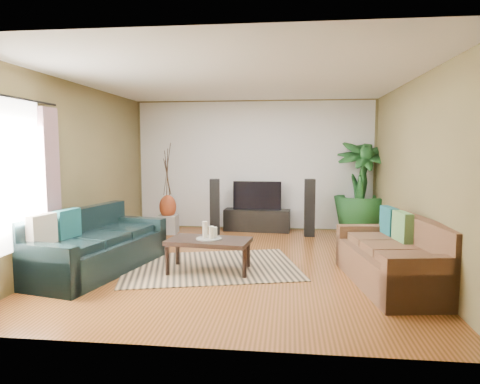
# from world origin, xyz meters

# --- Properties ---
(floor) EXTENTS (5.50, 5.50, 0.00)m
(floor) POSITION_xyz_m (0.00, 0.00, 0.00)
(floor) COLOR #9B5028
(floor) RESTS_ON ground
(ceiling) EXTENTS (5.50, 5.50, 0.00)m
(ceiling) POSITION_xyz_m (0.00, 0.00, 2.70)
(ceiling) COLOR white
(ceiling) RESTS_ON ground
(wall_back) EXTENTS (5.00, 0.00, 5.00)m
(wall_back) POSITION_xyz_m (0.00, 2.75, 1.35)
(wall_back) COLOR brown
(wall_back) RESTS_ON ground
(wall_front) EXTENTS (5.00, 0.00, 5.00)m
(wall_front) POSITION_xyz_m (0.00, -2.75, 1.35)
(wall_front) COLOR brown
(wall_front) RESTS_ON ground
(wall_left) EXTENTS (0.00, 5.50, 5.50)m
(wall_left) POSITION_xyz_m (-2.50, 0.00, 1.35)
(wall_left) COLOR brown
(wall_left) RESTS_ON ground
(wall_right) EXTENTS (0.00, 5.50, 5.50)m
(wall_right) POSITION_xyz_m (2.50, 0.00, 1.35)
(wall_right) COLOR brown
(wall_right) RESTS_ON ground
(backwall_panel) EXTENTS (4.90, 0.00, 4.90)m
(backwall_panel) POSITION_xyz_m (0.00, 2.74, 1.35)
(backwall_panel) COLOR white
(backwall_panel) RESTS_ON ground
(window_pane) EXTENTS (0.00, 1.80, 1.80)m
(window_pane) POSITION_xyz_m (-2.48, -1.60, 1.40)
(window_pane) COLOR white
(window_pane) RESTS_ON ground
(curtain_far) EXTENTS (0.08, 0.35, 2.20)m
(curtain_far) POSITION_xyz_m (-2.43, -0.85, 1.15)
(curtain_far) COLOR gray
(curtain_far) RESTS_ON ground
(curtain_rod) EXTENTS (0.03, 1.90, 0.03)m
(curtain_rod) POSITION_xyz_m (-2.43, -1.60, 2.30)
(curtain_rod) COLOR black
(curtain_rod) RESTS_ON ground
(sofa_left) EXTENTS (1.40, 2.36, 0.85)m
(sofa_left) POSITION_xyz_m (-1.91, -0.62, 0.42)
(sofa_left) COLOR black
(sofa_left) RESTS_ON floor
(sofa_right) EXTENTS (1.17, 2.07, 0.85)m
(sofa_right) POSITION_xyz_m (2.03, -0.80, 0.42)
(sofa_right) COLOR brown
(sofa_right) RESTS_ON floor
(area_rug) EXTENTS (2.83, 2.32, 0.01)m
(area_rug) POSITION_xyz_m (-0.38, -0.26, 0.01)
(area_rug) COLOR tan
(area_rug) RESTS_ON floor
(coffee_table) EXTENTS (1.19, 0.75, 0.46)m
(coffee_table) POSITION_xyz_m (-0.36, -0.48, 0.23)
(coffee_table) COLOR black
(coffee_table) RESTS_ON floor
(candle_tray) EXTENTS (0.35, 0.35, 0.02)m
(candle_tray) POSITION_xyz_m (-0.36, -0.48, 0.47)
(candle_tray) COLOR gray
(candle_tray) RESTS_ON coffee_table
(candle_tall) EXTENTS (0.07, 0.07, 0.22)m
(candle_tall) POSITION_xyz_m (-0.42, -0.45, 0.59)
(candle_tall) COLOR beige
(candle_tall) RESTS_ON candle_tray
(candle_mid) EXTENTS (0.07, 0.07, 0.17)m
(candle_mid) POSITION_xyz_m (-0.32, -0.52, 0.56)
(candle_mid) COLOR beige
(candle_mid) RESTS_ON candle_tray
(candle_short) EXTENTS (0.07, 0.07, 0.14)m
(candle_short) POSITION_xyz_m (-0.29, -0.42, 0.55)
(candle_short) COLOR white
(candle_short) RESTS_ON candle_tray
(tv_stand) EXTENTS (1.37, 0.50, 0.45)m
(tv_stand) POSITION_xyz_m (0.09, 2.50, 0.22)
(tv_stand) COLOR black
(tv_stand) RESTS_ON floor
(television) EXTENTS (0.99, 0.05, 0.58)m
(television) POSITION_xyz_m (0.09, 2.50, 0.74)
(television) COLOR black
(television) RESTS_ON tv_stand
(speaker_left) EXTENTS (0.23, 0.25, 1.10)m
(speaker_left) POSITION_xyz_m (-0.72, 2.10, 0.55)
(speaker_left) COLOR black
(speaker_left) RESTS_ON floor
(speaker_right) EXTENTS (0.21, 0.23, 1.12)m
(speaker_right) POSITION_xyz_m (1.14, 2.11, 0.56)
(speaker_right) COLOR black
(speaker_right) RESTS_ON floor
(potted_plant) EXTENTS (1.09, 1.09, 1.87)m
(potted_plant) POSITION_xyz_m (2.17, 2.48, 0.93)
(potted_plant) COLOR #164319
(potted_plant) RESTS_ON floor
(plant_pot) EXTENTS (0.34, 0.34, 0.27)m
(plant_pot) POSITION_xyz_m (2.17, 2.48, 0.13)
(plant_pot) COLOR black
(plant_pot) RESTS_ON floor
(pedestal) EXTENTS (0.39, 0.39, 0.37)m
(pedestal) POSITION_xyz_m (-1.67, 2.04, 0.18)
(pedestal) COLOR #9A9A97
(pedestal) RESTS_ON floor
(vase) EXTENTS (0.34, 0.34, 0.47)m
(vase) POSITION_xyz_m (-1.67, 2.04, 0.54)
(vase) COLOR maroon
(vase) RESTS_ON pedestal
(side_table) EXTENTS (0.56, 0.56, 0.47)m
(side_table) POSITION_xyz_m (-2.25, 0.82, 0.24)
(side_table) COLOR brown
(side_table) RESTS_ON floor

